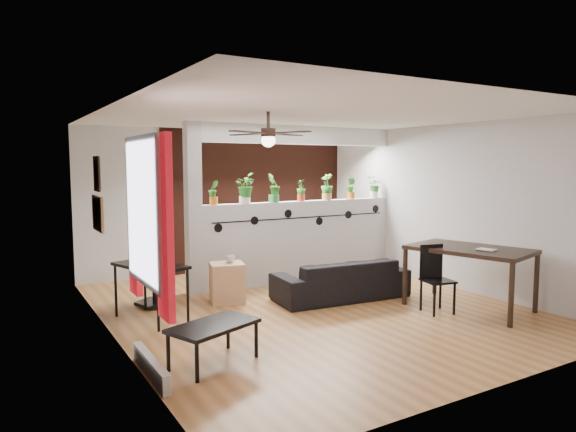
{
  "coord_description": "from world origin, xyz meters",
  "views": [
    {
      "loc": [
        -3.79,
        -5.81,
        1.97
      ],
      "look_at": [
        0.01,
        0.6,
        1.22
      ],
      "focal_mm": 32.0,
      "sensor_mm": 36.0,
      "label": 1
    }
  ],
  "objects": [
    {
      "name": "brick_panel",
      "position": [
        0.8,
        2.97,
        1.3
      ],
      "size": [
        3.9,
        0.05,
        2.6
      ],
      "primitive_type": "cube",
      "color": "brown",
      "rests_on": "ground"
    },
    {
      "name": "potted_plant_0",
      "position": [
        -0.78,
        1.5,
        1.55
      ],
      "size": [
        0.2,
        0.16,
        0.38
      ],
      "color": "orange",
      "rests_on": "partition_wall"
    },
    {
      "name": "ceiling_fan",
      "position": [
        -0.8,
        -0.3,
        2.31
      ],
      "size": [
        1.19,
        1.19,
        0.43
      ],
      "color": "black",
      "rests_on": "room_shell"
    },
    {
      "name": "potted_plant_5",
      "position": [
        1.85,
        1.5,
        1.55
      ],
      "size": [
        0.21,
        0.23,
        0.38
      ],
      "color": "orange",
      "rests_on": "partition_wall"
    },
    {
      "name": "folding_chair",
      "position": [
        1.34,
        -1.01,
        0.53
      ],
      "size": [
        0.43,
        0.43,
        0.9
      ],
      "color": "black",
      "rests_on": "ground"
    },
    {
      "name": "pier_column",
      "position": [
        -1.11,
        1.5,
        1.3
      ],
      "size": [
        0.22,
        0.2,
        2.6
      ],
      "primitive_type": "cube",
      "color": "#BCBCC1",
      "rests_on": "ground"
    },
    {
      "name": "framed_art",
      "position": [
        -2.58,
        0.9,
        1.85
      ],
      "size": [
        0.03,
        0.34,
        0.44
      ],
      "color": "#8C7259",
      "rests_on": "room_shell"
    },
    {
      "name": "window_assembly",
      "position": [
        -2.56,
        -1.2,
        1.51
      ],
      "size": [
        0.09,
        1.3,
        1.55
      ],
      "color": "white",
      "rests_on": "room_shell"
    },
    {
      "name": "partition_wall",
      "position": [
        0.8,
        1.5,
        0.68
      ],
      "size": [
        3.6,
        0.18,
        1.35
      ],
      "primitive_type": "cube",
      "color": "#BCBCC1",
      "rests_on": "ground"
    },
    {
      "name": "ceiling_header",
      "position": [
        0.8,
        1.5,
        2.45
      ],
      "size": [
        3.6,
        0.18,
        0.3
      ],
      "primitive_type": "cube",
      "color": "silver",
      "rests_on": "room_shell"
    },
    {
      "name": "room_shell",
      "position": [
        0.0,
        0.0,
        1.3
      ],
      "size": [
        6.3,
        7.1,
        2.9
      ],
      "color": "#986332",
      "rests_on": "ground"
    },
    {
      "name": "potted_plant_2",
      "position": [
        0.27,
        1.5,
        1.6
      ],
      "size": [
        0.25,
        0.2,
        0.46
      ],
      "color": "#2E7E3E",
      "rests_on": "partition_wall"
    },
    {
      "name": "corkboard",
      "position": [
        -2.58,
        0.95,
        1.35
      ],
      "size": [
        0.03,
        0.6,
        0.45
      ],
      "primitive_type": "cube",
      "color": "olive",
      "rests_on": "room_shell"
    },
    {
      "name": "potted_plant_3",
      "position": [
        0.8,
        1.5,
        1.55
      ],
      "size": [
        0.23,
        0.23,
        0.37
      ],
      "color": "#B4361C",
      "rests_on": "partition_wall"
    },
    {
      "name": "potted_plant_6",
      "position": [
        2.38,
        1.5,
        1.56
      ],
      "size": [
        0.25,
        0.24,
        0.4
      ],
      "color": "white",
      "rests_on": "partition_wall"
    },
    {
      "name": "cup",
      "position": [
        -0.83,
        0.82,
        0.62
      ],
      "size": [
        0.17,
        0.17,
        0.11
      ],
      "primitive_type": "imported",
      "rotation": [
        0.0,
        0.0,
        -0.32
      ],
      "color": "gray",
      "rests_on": "cube_shelf"
    },
    {
      "name": "sofa",
      "position": [
        0.65,
        0.16,
        0.28
      ],
      "size": [
        1.95,
        0.92,
        0.55
      ],
      "primitive_type": "imported",
      "rotation": [
        0.0,
        0.0,
        3.05
      ],
      "color": "black",
      "rests_on": "ground"
    },
    {
      "name": "potted_plant_1",
      "position": [
        -0.25,
        1.5,
        1.6
      ],
      "size": [
        0.27,
        0.31,
        0.48
      ],
      "color": "white",
      "rests_on": "partition_wall"
    },
    {
      "name": "vine_decal",
      "position": [
        0.8,
        1.4,
        1.08
      ],
      "size": [
        3.31,
        0.01,
        0.3
      ],
      "color": "black",
      "rests_on": "partition_wall"
    },
    {
      "name": "office_chair",
      "position": [
        -1.84,
        1.22,
        0.49
      ],
      "size": [
        0.57,
        0.58,
        1.1
      ],
      "color": "black",
      "rests_on": "ground"
    },
    {
      "name": "cube_shelf",
      "position": [
        -0.88,
        0.82,
        0.28
      ],
      "size": [
        0.55,
        0.52,
        0.57
      ],
      "primitive_type": "cube",
      "rotation": [
        0.0,
        0.0,
        -0.26
      ],
      "color": "tan",
      "rests_on": "ground"
    },
    {
      "name": "baseboard_heater",
      "position": [
        -2.54,
        -1.2,
        0.09
      ],
      "size": [
        0.08,
        1.0,
        0.18
      ],
      "primitive_type": "cube",
      "color": "beige",
      "rests_on": "ground"
    },
    {
      "name": "book",
      "position": [
        1.74,
        -1.46,
        0.86
      ],
      "size": [
        0.21,
        0.26,
        0.02
      ],
      "primitive_type": "imported",
      "rotation": [
        0.0,
        0.0,
        0.24
      ],
      "color": "gray",
      "rests_on": "dining_table"
    },
    {
      "name": "monitor",
      "position": [
        -2.04,
        0.69,
        0.81
      ],
      "size": [
        0.35,
        0.11,
        0.19
      ],
      "primitive_type": "imported",
      "rotation": [
        0.0,
        0.0,
        1.42
      ],
      "color": "black",
      "rests_on": "computer_desk"
    },
    {
      "name": "computer_desk",
      "position": [
        -2.04,
        0.54,
        0.65
      ],
      "size": [
        0.81,
        1.11,
        0.72
      ],
      "color": "black",
      "rests_on": "ground"
    },
    {
      "name": "dining_table",
      "position": [
        1.84,
        -1.16,
        0.75
      ],
      "size": [
        1.31,
        1.74,
        0.84
      ],
      "color": "black",
      "rests_on": "ground"
    },
    {
      "name": "coffee_table",
      "position": [
        -1.92,
        -1.22,
        0.36
      ],
      "size": [
        0.99,
        0.77,
        0.41
      ],
      "color": "black",
      "rests_on": "ground"
    },
    {
      "name": "potted_plant_4",
      "position": [
        1.33,
        1.5,
        1.59
      ],
      "size": [
        0.26,
        0.28,
        0.45
      ],
      "color": "gold",
      "rests_on": "partition_wall"
    }
  ]
}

